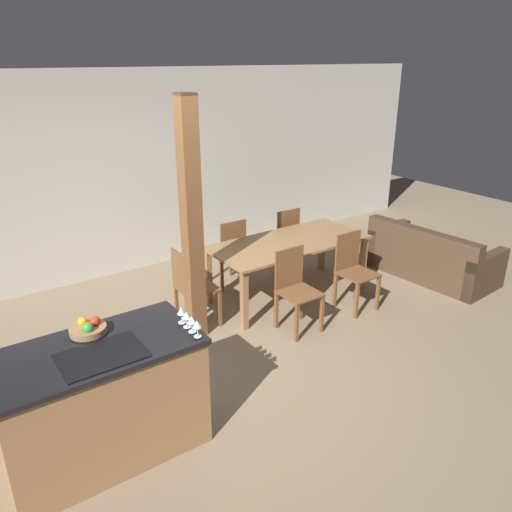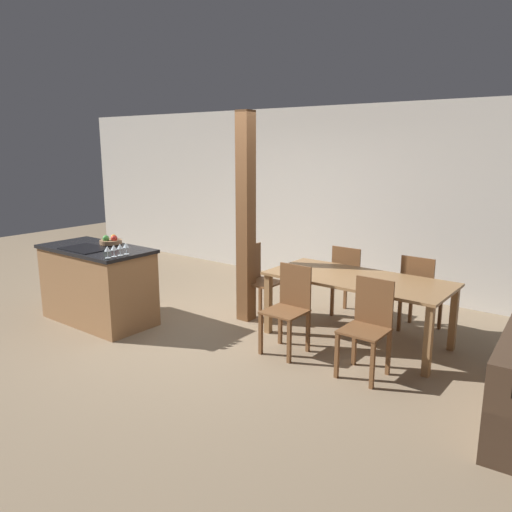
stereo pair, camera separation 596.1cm
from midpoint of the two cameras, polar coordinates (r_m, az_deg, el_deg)
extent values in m
plane|color=#847056|center=(4.63, -40.80, -16.61)|extent=(16.00, 16.00, 0.00)
cube|color=beige|center=(6.73, -42.17, 6.62)|extent=(11.20, 0.08, 2.70)
cube|color=#9E7047|center=(4.43, -59.95, -17.68)|extent=(1.42, 0.71, 0.89)
cube|color=black|center=(4.24, -62.03, -12.46)|extent=(1.46, 0.75, 0.04)
cube|color=black|center=(4.12, -62.91, -13.06)|extent=(0.56, 0.40, 0.01)
cylinder|color=#99704C|center=(4.37, -60.90, -10.47)|extent=(0.27, 0.27, 0.05)
sphere|color=red|center=(4.33, -60.39, -9.76)|extent=(0.08, 0.08, 0.08)
sphere|color=gold|center=(4.41, -61.00, -9.62)|extent=(0.07, 0.07, 0.07)
sphere|color=#3D8E38|center=(4.31, -61.58, -10.28)|extent=(0.08, 0.08, 0.08)
cylinder|color=silver|center=(3.68, -55.17, -13.11)|extent=(0.06, 0.06, 0.00)
cylinder|color=silver|center=(3.67, -55.36, -12.60)|extent=(0.01, 0.01, 0.07)
cone|color=silver|center=(3.64, -55.68, -11.73)|extent=(0.07, 0.07, 0.06)
cylinder|color=silver|center=(3.75, -54.79, -12.48)|extent=(0.06, 0.06, 0.00)
cylinder|color=silver|center=(3.74, -54.98, -11.97)|extent=(0.01, 0.01, 0.07)
cone|color=silver|center=(3.71, -55.28, -11.12)|extent=(0.07, 0.07, 0.06)
cylinder|color=silver|center=(3.82, -54.43, -11.87)|extent=(0.06, 0.06, 0.00)
cylinder|color=silver|center=(3.80, -54.61, -11.37)|extent=(0.01, 0.01, 0.07)
cone|color=silver|center=(3.78, -54.91, -10.53)|extent=(0.07, 0.07, 0.06)
cylinder|color=silver|center=(3.89, -54.08, -11.28)|extent=(0.06, 0.06, 0.00)
cylinder|color=silver|center=(3.87, -54.25, -10.79)|extent=(0.01, 0.01, 0.07)
cone|color=silver|center=(3.85, -54.54, -9.96)|extent=(0.07, 0.07, 0.06)
cube|color=olive|center=(5.00, -25.12, -0.98)|extent=(1.97, 0.91, 0.03)
cube|color=olive|center=(4.75, -34.38, -8.95)|extent=(0.07, 0.07, 0.70)
cube|color=olive|center=(5.00, -13.27, -3.95)|extent=(0.07, 0.07, 0.70)
cube|color=olive|center=(5.46, -34.76, -5.28)|extent=(0.07, 0.07, 0.70)
cube|color=olive|center=(5.67, -16.29, -1.08)|extent=(0.07, 0.07, 0.70)
cube|color=brown|center=(4.38, -28.28, -8.59)|extent=(0.40, 0.40, 0.02)
cube|color=brown|center=(4.45, -29.18, -4.87)|extent=(0.38, 0.02, 0.45)
cube|color=brown|center=(4.33, -29.71, -12.80)|extent=(0.04, 0.04, 0.44)
cube|color=brown|center=(4.35, -25.06, -11.72)|extent=(0.04, 0.04, 0.44)
cube|color=brown|center=(4.64, -30.26, -10.58)|extent=(0.04, 0.04, 0.44)
cube|color=brown|center=(4.66, -25.94, -9.59)|extent=(0.04, 0.04, 0.44)
cube|color=brown|center=(4.51, -17.19, -5.90)|extent=(0.40, 0.40, 0.02)
cube|color=brown|center=(4.58, -18.29, -2.34)|extent=(0.38, 0.02, 0.45)
cube|color=brown|center=(4.43, -18.28, -10.00)|extent=(0.04, 0.04, 0.44)
cube|color=brown|center=(4.52, -13.99, -8.83)|extent=(0.04, 0.04, 0.44)
cube|color=brown|center=(4.73, -19.61, -8.04)|extent=(0.04, 0.04, 0.44)
cube|color=brown|center=(4.81, -15.58, -6.99)|extent=(0.04, 0.04, 0.44)
cube|color=brown|center=(5.76, -30.48, -1.92)|extent=(0.40, 0.40, 0.02)
cube|color=brown|center=(5.50, -30.72, -0.34)|extent=(0.38, 0.02, 0.45)
cube|color=brown|center=(6.01, -28.60, -3.00)|extent=(0.04, 0.04, 0.44)
cube|color=brown|center=(6.00, -31.90, -3.73)|extent=(0.04, 0.04, 0.44)
cube|color=brown|center=(5.69, -28.09, -4.26)|extent=(0.04, 0.04, 0.44)
cube|color=brown|center=(5.67, -31.59, -5.04)|extent=(0.04, 0.04, 0.44)
cube|color=brown|center=(5.86, -21.98, -0.02)|extent=(0.40, 0.40, 0.02)
cube|color=brown|center=(5.60, -21.83, 1.61)|extent=(0.38, 0.02, 0.45)
cube|color=brown|center=(6.13, -20.50, -1.16)|extent=(0.04, 0.04, 0.44)
cube|color=brown|center=(6.07, -23.69, -1.89)|extent=(0.04, 0.04, 0.44)
cube|color=brown|center=(5.82, -19.55, -2.29)|extent=(0.04, 0.04, 0.44)
cube|color=brown|center=(5.75, -22.91, -3.08)|extent=(0.04, 0.04, 0.44)
cube|color=brown|center=(5.09, -38.87, -6.81)|extent=(0.40, 0.40, 0.02)
cube|color=brown|center=(5.03, -41.61, -4.86)|extent=(0.02, 0.38, 0.45)
cube|color=brown|center=(5.01, -36.31, -9.58)|extent=(0.04, 0.04, 0.44)
cube|color=brown|center=(5.33, -36.36, -7.83)|extent=(0.04, 0.04, 0.44)
cube|color=brown|center=(5.06, -40.29, -10.37)|extent=(0.04, 0.04, 0.44)
cube|color=brown|center=(5.37, -40.09, -8.59)|extent=(0.04, 0.04, 0.44)
cube|color=#473323|center=(5.30, -1.05, -3.60)|extent=(0.93, 1.69, 0.40)
cube|color=#473323|center=(4.97, -4.08, -0.77)|extent=(0.27, 1.65, 0.34)
cube|color=#473323|center=(4.76, 4.56, -5.86)|extent=(0.83, 0.20, 0.54)
cube|color=#473323|center=(5.83, -5.60, -0.48)|extent=(0.83, 0.20, 0.54)
cube|color=brown|center=(4.67, -42.76, 0.79)|extent=(0.17, 0.17, 2.52)
camera|label=1|loc=(2.98, -121.86, -4.86)|focal=35.00mm
camera|label=2|loc=(2.98, 58.14, 4.86)|focal=35.00mm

